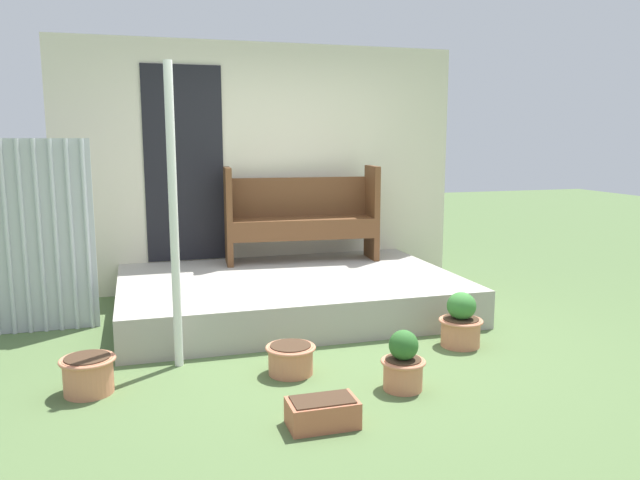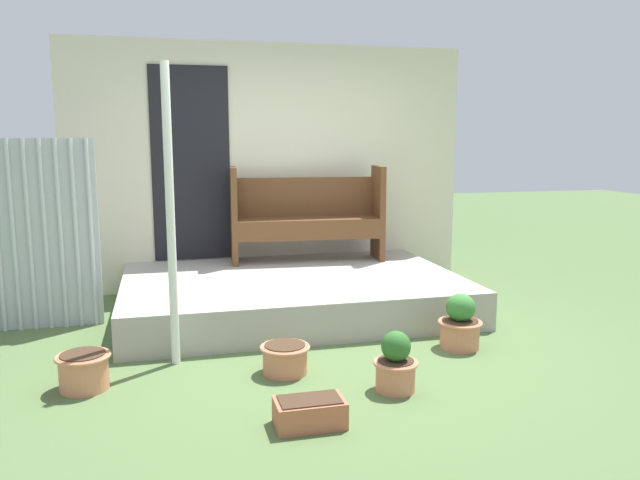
% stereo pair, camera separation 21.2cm
% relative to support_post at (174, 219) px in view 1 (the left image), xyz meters
% --- Properties ---
extents(ground_plane, '(24.00, 24.00, 0.00)m').
position_rel_support_post_xyz_m(ground_plane, '(1.19, 0.10, -1.07)').
color(ground_plane, '#516B3D').
extents(porch_slab, '(3.08, 2.09, 0.33)m').
position_rel_support_post_xyz_m(porch_slab, '(1.10, 1.15, -0.90)').
color(porch_slab, '#A8A399').
rests_on(porch_slab, ground_plane).
extents(house_wall, '(4.28, 0.08, 2.60)m').
position_rel_support_post_xyz_m(house_wall, '(1.06, 2.22, 0.24)').
color(house_wall, beige).
rests_on(house_wall, ground_plane).
extents(support_post, '(0.06, 0.06, 2.13)m').
position_rel_support_post_xyz_m(support_post, '(0.00, 0.00, 0.00)').
color(support_post, white).
rests_on(support_post, ground_plane).
extents(bench, '(1.61, 0.52, 0.99)m').
position_rel_support_post_xyz_m(bench, '(1.41, 1.87, -0.22)').
color(bench, brown).
rests_on(bench, porch_slab).
extents(flower_pot_left, '(0.35, 0.35, 0.24)m').
position_rel_support_post_xyz_m(flower_pot_left, '(-0.59, -0.34, -0.93)').
color(flower_pot_left, tan).
rests_on(flower_pot_left, ground_plane).
extents(flower_pot_middle, '(0.35, 0.35, 0.21)m').
position_rel_support_post_xyz_m(flower_pot_middle, '(0.73, -0.39, -0.95)').
color(flower_pot_middle, tan).
rests_on(flower_pot_middle, ground_plane).
extents(flower_pot_right, '(0.29, 0.29, 0.40)m').
position_rel_support_post_xyz_m(flower_pot_right, '(1.37, -0.86, -0.89)').
color(flower_pot_right, tan).
rests_on(flower_pot_right, ground_plane).
extents(flower_pot_far_right, '(0.34, 0.34, 0.43)m').
position_rel_support_post_xyz_m(flower_pot_far_right, '(2.15, -0.20, -0.88)').
color(flower_pot_far_right, tan).
rests_on(flower_pot_far_right, ground_plane).
extents(planter_box_rect, '(0.40, 0.23, 0.16)m').
position_rel_support_post_xyz_m(planter_box_rect, '(0.71, -1.21, -0.99)').
color(planter_box_rect, '#B26042').
rests_on(planter_box_rect, ground_plane).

